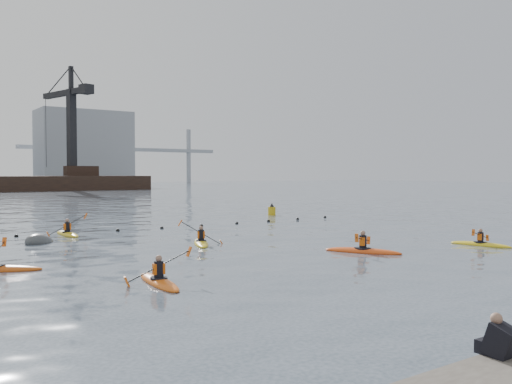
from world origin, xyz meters
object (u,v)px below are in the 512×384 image
kayaker_1 (480,244)px  kayaker_5 (67,233)px  kayaker_3 (201,242)px  kayaker_4 (363,250)px  mooring_buoy (40,243)px  kayaker_0 (159,281)px  nav_buoy (272,211)px

kayaker_1 → kayaker_5: size_ratio=0.90×
kayaker_3 → kayaker_4: bearing=-30.6°
kayaker_3 → mooring_buoy: size_ratio=1.74×
kayaker_5 → mooring_buoy: (-2.26, -2.94, -0.11)m
kayaker_5 → kayaker_4: bearing=-59.9°
kayaker_1 → kayaker_4: 6.96m
kayaker_4 → kayaker_0: bearing=-24.5°
kayaker_1 → kayaker_5: bearing=120.7°
kayaker_0 → nav_buoy: size_ratio=2.85×
kayaker_3 → nav_buoy: (14.69, 13.76, 0.27)m
nav_buoy → kayaker_5: bearing=-164.1°
kayaker_1 → kayaker_0: bearing=165.3°
kayaker_5 → kayaker_3: bearing=-62.6°
kayaker_0 → kayaker_5: (1.48, 16.35, 0.00)m
kayaker_4 → mooring_buoy: (-11.64, 12.24, -0.11)m
kayaker_3 → nav_buoy: kayaker_3 is taller
kayaker_3 → kayaker_5: 9.44m
kayaker_0 → kayaker_4: kayaker_0 is taller
mooring_buoy → kayaker_5: bearing=52.4°
kayaker_1 → nav_buoy: bearing=69.0°
kayaker_1 → kayaker_5: (-16.13, 16.87, 0.01)m
kayaker_3 → mooring_buoy: kayaker_3 is taller
mooring_buoy → kayaker_3: bearing=-37.8°
nav_buoy → kayaker_4: bearing=-115.6°
kayaker_1 → kayaker_3: size_ratio=0.94×
kayaker_4 → mooring_buoy: bearing=-77.1°
kayaker_3 → kayaker_5: bearing=143.8°
nav_buoy → kayaker_0: bearing=-133.5°
kayaker_5 → mooring_buoy: bearing=-129.2°
kayaker_1 → kayaker_4: (-6.75, 1.70, 0.02)m
kayaker_4 → nav_buoy: nav_buoy is taller
kayaker_3 → kayaker_4: size_ratio=0.96×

